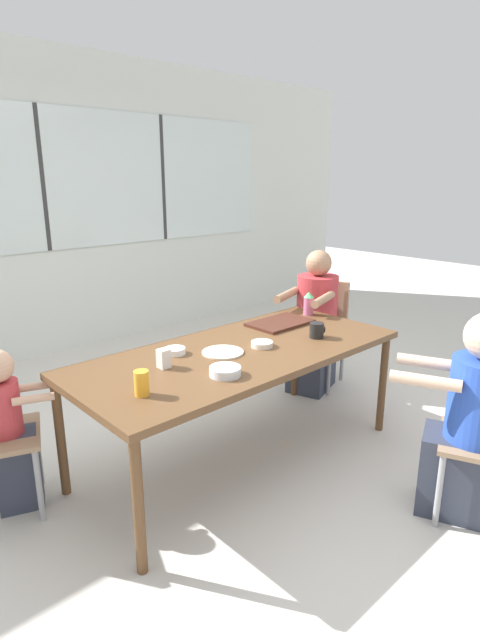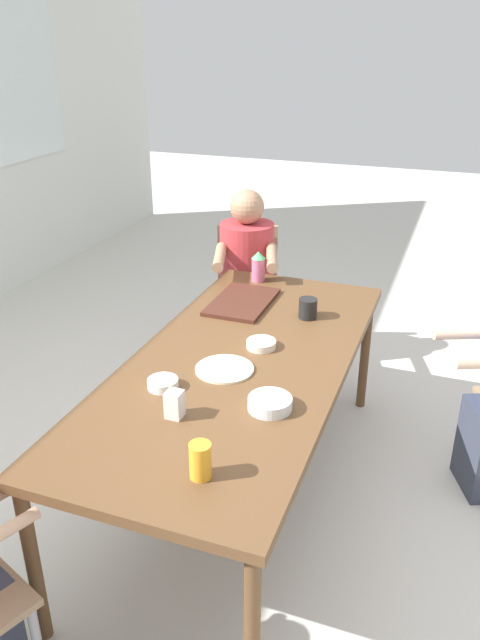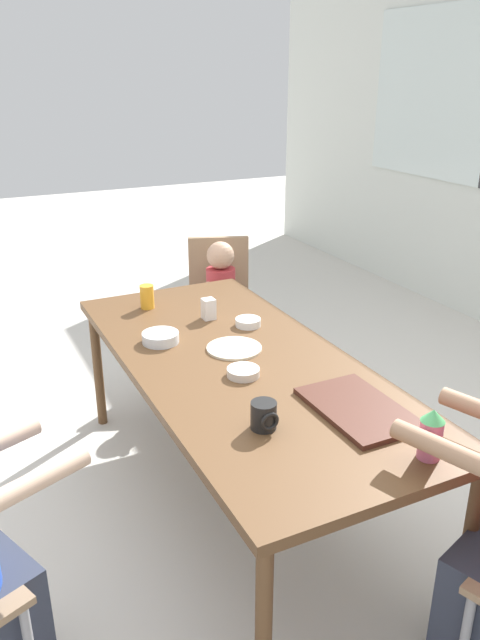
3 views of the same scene
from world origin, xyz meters
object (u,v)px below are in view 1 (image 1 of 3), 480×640
object	(u,v)px
coffee_mug	(317,330)
bowl_fruit	(262,344)
juice_glass	(142,383)
sippy_cup	(309,303)
person_man_blue_shirt	(469,425)
person_toddler	(11,434)
milk_carton_small	(164,358)
person_woman_green_shirt	(314,328)
bowl_white_shallow	(225,371)
bowl_cereal	(175,351)
chair_for_woman_green_shirt	(321,323)

from	to	relation	value
coffee_mug	bowl_fruit	size ratio (longest dim) A/B	0.74
juice_glass	sippy_cup	bearing A→B (deg)	12.76
person_man_blue_shirt	person_toddler	world-z (taller)	person_man_blue_shirt
milk_carton_small	person_woman_green_shirt	bearing A→B (deg)	11.08
juice_glass	person_toddler	bearing A→B (deg)	125.12
person_toddler	bowl_fruit	size ratio (longest dim) A/B	6.77
coffee_mug	bowl_white_shallow	world-z (taller)	coffee_mug
coffee_mug	juice_glass	size ratio (longest dim) A/B	0.81
bowl_white_shallow	bowl_fruit	xyz separation A→B (m)	(0.45, 0.18, -0.01)
person_man_blue_shirt	coffee_mug	size ratio (longest dim) A/B	11.21
bowl_white_shallow	sippy_cup	bearing A→B (deg)	20.72
sippy_cup	bowl_cereal	distance (m)	1.20
bowl_fruit	person_man_blue_shirt	bearing A→B (deg)	-72.21
person_man_blue_shirt	person_toddler	distance (m)	2.30
person_woman_green_shirt	coffee_mug	bearing A→B (deg)	110.96
chair_for_woman_green_shirt	person_man_blue_shirt	distance (m)	1.81
chair_for_woman_green_shirt	bowl_fruit	world-z (taller)	chair_for_woman_green_shirt
person_toddler	bowl_cereal	size ratio (longest dim) A/B	7.37
person_woman_green_shirt	bowl_fruit	world-z (taller)	person_woman_green_shirt
person_man_blue_shirt	bowl_white_shallow	bearing A→B (deg)	108.44
bowl_fruit	chair_for_woman_green_shirt	bearing A→B (deg)	22.37
person_man_blue_shirt	coffee_mug	xyz separation A→B (m)	(0.02, 0.99, 0.26)
person_man_blue_shirt	milk_carton_small	size ratio (longest dim) A/B	10.63
bowl_cereal	bowl_fruit	xyz separation A→B (m)	(0.45, -0.25, -0.00)
coffee_mug	person_man_blue_shirt	bearing A→B (deg)	-91.37
person_toddler	bowl_fruit	xyz separation A→B (m)	(1.30, -0.49, 0.30)
sippy_cup	milk_carton_small	distance (m)	1.37
bowl_white_shallow	person_man_blue_shirt	bearing A→B (deg)	-48.72
sippy_cup	bowl_cereal	size ratio (longest dim) A/B	1.42
person_toddler	sippy_cup	xyz separation A→B (m)	(2.05, -0.23, 0.37)
chair_for_woman_green_shirt	person_toddler	xyz separation A→B (m)	(-2.51, -0.00, -0.08)
sippy_cup	bowl_fruit	size ratio (longest dim) A/B	1.31
chair_for_woman_green_shirt	coffee_mug	size ratio (longest dim) A/B	8.84
chair_for_woman_green_shirt	person_woman_green_shirt	size ratio (longest dim) A/B	0.75
person_man_blue_shirt	juice_glass	world-z (taller)	person_man_blue_shirt
person_woman_green_shirt	bowl_fruit	xyz separation A→B (m)	(-1.05, -0.44, 0.22)
juice_glass	bowl_cereal	world-z (taller)	juice_glass
chair_for_woman_green_shirt	coffee_mug	world-z (taller)	chair_for_woman_green_shirt
juice_glass	person_woman_green_shirt	bearing A→B (deg)	15.72
coffee_mug	milk_carton_small	size ratio (longest dim) A/B	0.95
chair_for_woman_green_shirt	bowl_white_shallow	xyz separation A→B (m)	(-1.65, -0.68, 0.23)
sippy_cup	bowl_cereal	world-z (taller)	sippy_cup
person_man_blue_shirt	bowl_fruit	world-z (taller)	person_man_blue_shirt
person_man_blue_shirt	bowl_cereal	distance (m)	1.58
juice_glass	bowl_cereal	bearing A→B (deg)	38.72
bowl_cereal	bowl_fruit	size ratio (longest dim) A/B	0.92
person_toddler	bowl_white_shallow	size ratio (longest dim) A/B	5.41
milk_carton_small	bowl_white_shallow	size ratio (longest dim) A/B	0.63
person_woman_green_shirt	person_man_blue_shirt	bearing A→B (deg)	137.23
person_toddler	bowl_fruit	bearing A→B (deg)	90.00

